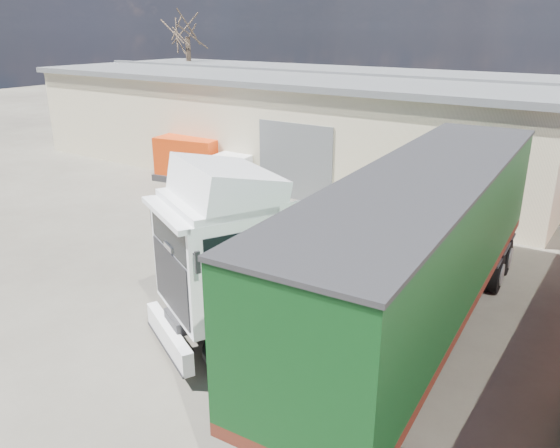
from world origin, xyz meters
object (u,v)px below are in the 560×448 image
Objects in this scene: tractor_unit at (254,264)px; box_trailer at (424,238)px; orange_skip at (192,161)px; panel_van at (216,179)px; bare_tree at (187,23)px.

tractor_unit is 0.55× the size of box_trailer.
box_trailer is at bearing -37.55° from orange_skip.
bare_tree is at bearing 129.88° from panel_van.
panel_van is at bearing 162.22° from tractor_unit.
bare_tree is 31.69m from box_trailer.
box_trailer is at bearing 60.50° from tractor_unit.
tractor_unit is at bearing -43.60° from bare_tree.
bare_tree reaches higher than tractor_unit.
box_trailer is 3.46× the size of orange_skip.
panel_van is (-12.44, 6.33, -1.86)m from box_trailer.
bare_tree is 2.40× the size of orange_skip.
panel_van is at bearing 149.13° from box_trailer.
bare_tree is at bearing 162.98° from tractor_unit.
box_trailer is 3.05× the size of panel_van.
bare_tree is 15.63m from orange_skip.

